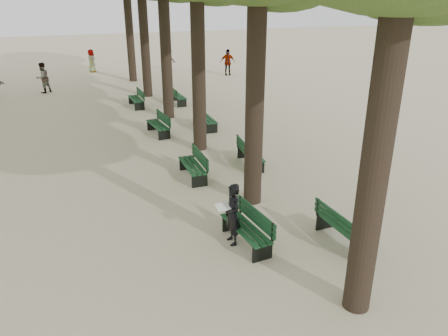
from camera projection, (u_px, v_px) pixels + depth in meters
name	position (u px, v px, depth m)	size (l,w,h in m)	color
ground	(246.00, 267.00, 9.95)	(120.00, 120.00, 0.00)	beige
bench_left_0	(246.00, 235.00, 10.73)	(0.73, 1.84, 0.92)	black
bench_left_1	(193.00, 170.00, 14.56)	(0.61, 1.81, 0.92)	black
bench_left_2	(158.00, 129.00, 18.95)	(0.74, 1.85, 0.92)	black
bench_left_3	(136.00, 102.00, 23.47)	(0.63, 1.82, 0.92)	black
bench_right_0	(343.00, 234.00, 10.77)	(0.61, 1.81, 0.92)	black
bench_right_1	(250.00, 158.00, 15.61)	(0.79, 1.86, 0.92)	black
bench_right_2	(207.00, 122.00, 19.83)	(0.61, 1.81, 0.92)	black
bench_right_3	(178.00, 99.00, 24.11)	(0.62, 1.82, 0.92)	black
man_with_map	(233.00, 214.00, 10.60)	(0.60, 0.64, 1.58)	black
pedestrian_d	(91.00, 61.00, 33.28)	(0.83, 0.34, 1.71)	#262628
pedestrian_b	(169.00, 60.00, 34.24)	(1.03, 0.32, 1.59)	#262628
pedestrian_c	(228.00, 62.00, 32.07)	(1.10, 0.38, 1.88)	#262628
pedestrian_a	(43.00, 78.00, 26.50)	(0.88, 0.36, 1.82)	#262628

